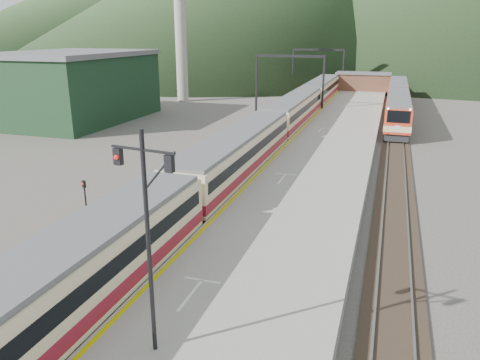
% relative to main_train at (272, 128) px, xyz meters
% --- Properties ---
extents(track_main, '(2.60, 200.00, 0.23)m').
position_rel_main_train_xyz_m(track_main, '(0.00, 5.70, -2.05)').
color(track_main, black).
rests_on(track_main, ground).
extents(track_far, '(2.60, 200.00, 0.23)m').
position_rel_main_train_xyz_m(track_far, '(-5.00, 5.70, -2.05)').
color(track_far, black).
rests_on(track_far, ground).
extents(track_second, '(2.60, 200.00, 0.23)m').
position_rel_main_train_xyz_m(track_second, '(11.50, 5.70, -2.05)').
color(track_second, black).
rests_on(track_second, ground).
extents(platform, '(8.00, 100.00, 1.00)m').
position_rel_main_train_xyz_m(platform, '(5.60, 3.70, -1.62)').
color(platform, gray).
rests_on(platform, ground).
extents(gantry_near, '(9.55, 0.25, 8.00)m').
position_rel_main_train_xyz_m(gantry_near, '(-2.85, 20.70, 3.47)').
color(gantry_near, black).
rests_on(gantry_near, ground).
extents(gantry_far, '(9.55, 0.25, 8.00)m').
position_rel_main_train_xyz_m(gantry_far, '(-2.85, 45.70, 3.47)').
color(gantry_far, black).
rests_on(gantry_far, ground).
extents(warehouse, '(14.50, 20.50, 8.60)m').
position_rel_main_train_xyz_m(warehouse, '(-28.00, 7.70, 2.20)').
color(warehouse, black).
rests_on(warehouse, ground).
extents(smokestack, '(1.80, 1.80, 30.00)m').
position_rel_main_train_xyz_m(smokestack, '(-22.00, 27.70, 12.88)').
color(smokestack, '#9E998E').
rests_on(smokestack, ground).
extents(station_shed, '(9.40, 4.40, 3.10)m').
position_rel_main_train_xyz_m(station_shed, '(5.60, 43.70, 0.45)').
color(station_shed, brown).
rests_on(station_shed, platform).
extents(hill_d, '(200.00, 200.00, 55.00)m').
position_rel_main_train_xyz_m(hill_d, '(-120.00, 205.70, 25.38)').
color(hill_d, '#26401E').
rests_on(hill_d, ground).
extents(main_train, '(3.09, 84.59, 3.77)m').
position_rel_main_train_xyz_m(main_train, '(0.00, 0.00, 0.00)').
color(main_train, beige).
rests_on(main_train, track_main).
extents(second_train, '(2.68, 36.56, 3.27)m').
position_rel_main_train_xyz_m(second_train, '(11.50, 24.10, -0.25)').
color(second_train, red).
rests_on(second_train, track_second).
extents(signal_mast, '(2.19, 0.47, 7.29)m').
position_rel_main_train_xyz_m(signal_mast, '(4.02, -31.66, 3.32)').
color(signal_mast, black).
rests_on(signal_mast, platform).
extents(short_signal_a, '(0.23, 0.17, 2.27)m').
position_rel_main_train_xyz_m(short_signal_a, '(-2.61, -28.28, -0.65)').
color(short_signal_a, black).
rests_on(short_signal_a, ground).
extents(short_signal_b, '(0.24, 0.18, 2.27)m').
position_rel_main_train_xyz_m(short_signal_b, '(-3.09, -1.64, -0.65)').
color(short_signal_b, black).
rests_on(short_signal_b, ground).
extents(short_signal_c, '(0.27, 0.24, 2.27)m').
position_rel_main_train_xyz_m(short_signal_c, '(-6.72, -20.28, -0.65)').
color(short_signal_c, black).
rests_on(short_signal_c, ground).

